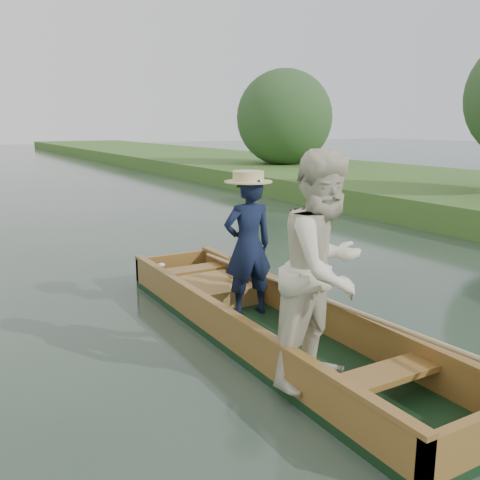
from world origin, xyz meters
TOP-DOWN VIEW (x-y plane):
  - ground at (0.00, 0.00)m, footprint 120.00×120.00m
  - trees_far at (4.55, 9.23)m, footprint 22.07×14.33m
  - punt at (-0.08, -0.36)m, footprint 1.31×5.00m

SIDE VIEW (x-z plane):
  - ground at x=0.00m, z-range 0.00..0.00m
  - punt at x=-0.08m, z-range -0.31..1.70m
  - trees_far at x=4.55m, z-range 0.26..4.64m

